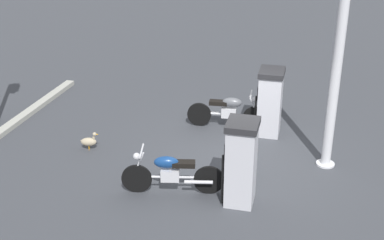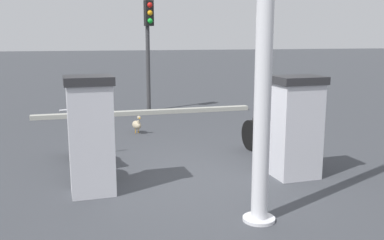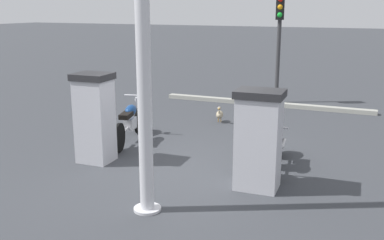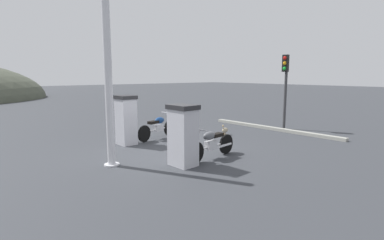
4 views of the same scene
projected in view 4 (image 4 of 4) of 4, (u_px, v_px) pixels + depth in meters
name	position (u px, v px, depth m)	size (l,w,h in m)	color
ground_plane	(163.00, 151.00, 9.46)	(120.00, 120.00, 0.00)	#383A3F
fuel_pump_near	(183.00, 135.00, 7.86)	(0.64, 0.78, 1.62)	silver
fuel_pump_far	(126.00, 120.00, 10.27)	(0.63, 0.70, 1.69)	silver
motorcycle_near_pump	(211.00, 143.00, 8.56)	(1.98, 0.56, 0.94)	black
motorcycle_far_pump	(158.00, 126.00, 11.26)	(1.96, 0.73, 0.94)	black
wandering_duck	(225.00, 130.00, 11.93)	(0.43, 0.26, 0.44)	tan
roadside_traffic_light	(285.00, 78.00, 12.93)	(0.39, 0.28, 3.22)	#38383A
canopy_support_pole	(108.00, 84.00, 7.65)	(0.40, 0.40, 4.45)	silver
road_edge_kerb	(272.00, 128.00, 13.09)	(0.44, 6.27, 0.12)	#9E9E93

